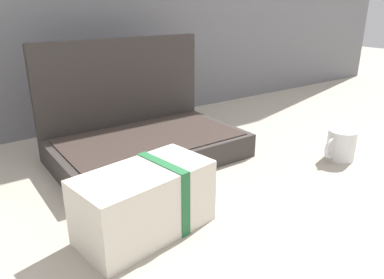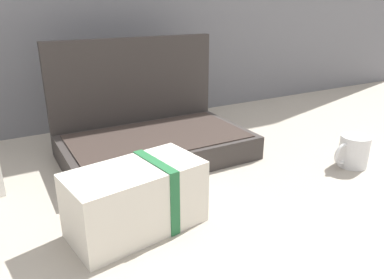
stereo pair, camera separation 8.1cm
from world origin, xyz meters
name	(u,v)px [view 2 (the right image)]	position (x,y,z in m)	size (l,w,h in m)	color
ground_plane	(186,186)	(0.00, 0.00, 0.00)	(6.00, 6.00, 0.00)	#9E9384
open_suitcase	(151,131)	(0.01, 0.22, 0.07)	(0.50, 0.31, 0.31)	#332D2B
cream_toiletry_bag	(138,198)	(-0.16, -0.11, 0.06)	(0.27, 0.16, 0.13)	silver
coffee_mug	(353,151)	(0.44, -0.11, 0.04)	(0.11, 0.08, 0.08)	silver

